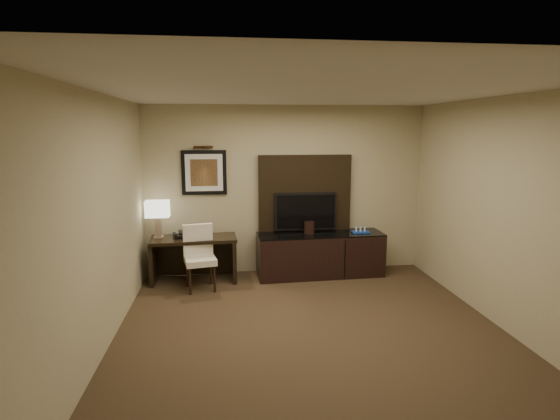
{
  "coord_description": "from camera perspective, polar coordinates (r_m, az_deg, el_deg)",
  "views": [
    {
      "loc": [
        -0.92,
        -4.47,
        2.31
      ],
      "look_at": [
        -0.18,
        1.8,
        1.15
      ],
      "focal_mm": 28.0,
      "sensor_mm": 36.0,
      "label": 1
    }
  ],
  "objects": [
    {
      "name": "picture_light",
      "position": [
        6.92,
        -10.0,
        8.11
      ],
      "size": [
        0.04,
        0.04,
        0.3
      ],
      "primitive_type": "cylinder",
      "color": "#3B2113",
      "rests_on": "wall_back"
    },
    {
      "name": "desk",
      "position": [
        6.9,
        -11.12,
        -6.33
      ],
      "size": [
        1.32,
        0.62,
        0.69
      ],
      "primitive_type": "cube",
      "rotation": [
        0.0,
        0.0,
        0.06
      ],
      "color": "black",
      "rests_on": "floor"
    },
    {
      "name": "minibar_tray",
      "position": [
        7.1,
        10.47,
        -2.53
      ],
      "size": [
        0.28,
        0.17,
        0.1
      ],
      "primitive_type": null,
      "rotation": [
        0.0,
        0.0,
        -0.01
      ],
      "color": "#183F9D",
      "rests_on": "credenza"
    },
    {
      "name": "tv",
      "position": [
        7.04,
        3.35,
        -0.17
      ],
      "size": [
        1.0,
        0.08,
        0.6
      ],
      "primitive_type": "cube",
      "color": "black",
      "rests_on": "tv_wall_panel"
    },
    {
      "name": "credenza",
      "position": [
        7.05,
        5.26,
        -5.81
      ],
      "size": [
        2.03,
        0.64,
        0.69
      ],
      "primitive_type": "cube",
      "rotation": [
        0.0,
        0.0,
        0.04
      ],
      "color": "black",
      "rests_on": "floor"
    },
    {
      "name": "desk_phone",
      "position": [
        6.82,
        -12.84,
        -3.14
      ],
      "size": [
        0.24,
        0.23,
        0.1
      ],
      "primitive_type": null,
      "rotation": [
        0.0,
        0.0,
        0.25
      ],
      "color": "black",
      "rests_on": "desk"
    },
    {
      "name": "ice_bucket",
      "position": [
        6.93,
        3.84,
        -2.31
      ],
      "size": [
        0.2,
        0.2,
        0.19
      ],
      "primitive_type": "cylinder",
      "rotation": [
        0.0,
        0.0,
        -0.2
      ],
      "color": "black",
      "rests_on": "credenza"
    },
    {
      "name": "artwork",
      "position": [
        6.99,
        -9.88,
        4.84
      ],
      "size": [
        0.7,
        0.04,
        0.7
      ],
      "primitive_type": "cube",
      "color": "black",
      "rests_on": "wall_back"
    },
    {
      "name": "wall_back",
      "position": [
        7.09,
        0.76,
        2.64
      ],
      "size": [
        4.5,
        0.01,
        2.7
      ],
      "primitive_type": "cube",
      "color": "tan",
      "rests_on": "floor"
    },
    {
      "name": "desk_chair",
      "position": [
        6.49,
        -10.38,
        -6.41
      ],
      "size": [
        0.52,
        0.57,
        0.9
      ],
      "primitive_type": null,
      "rotation": [
        0.0,
        0.0,
        0.19
      ],
      "color": "#EDE2C6",
      "rests_on": "floor"
    },
    {
      "name": "table_lamp",
      "position": [
        6.87,
        -15.66,
        -1.25
      ],
      "size": [
        0.35,
        0.22,
        0.55
      ],
      "primitive_type": null,
      "rotation": [
        0.0,
        0.0,
        -0.08
      ],
      "color": "#93795B",
      "rests_on": "desk"
    },
    {
      "name": "book",
      "position": [
        6.76,
        -10.35,
        -2.66
      ],
      "size": [
        0.16,
        0.07,
        0.22
      ],
      "primitive_type": "imported",
      "rotation": [
        0.0,
        0.0,
        0.31
      ],
      "color": "#B5A58E",
      "rests_on": "desk"
    },
    {
      "name": "blue_folder",
      "position": [
        6.78,
        -10.03,
        -3.47
      ],
      "size": [
        0.32,
        0.37,
        0.02
      ],
      "primitive_type": "cube",
      "rotation": [
        0.0,
        0.0,
        0.29
      ],
      "color": "#1951A2",
      "rests_on": "desk"
    },
    {
      "name": "wall_front",
      "position": [
        2.38,
        17.28,
        -13.95
      ],
      "size": [
        4.5,
        0.01,
        2.7
      ],
      "primitive_type": "cube",
      "color": "tan",
      "rests_on": "floor"
    },
    {
      "name": "wall_left",
      "position": [
        4.76,
        -22.83,
        -2.07
      ],
      "size": [
        0.01,
        5.0,
        2.7
      ],
      "primitive_type": "cube",
      "color": "tan",
      "rests_on": "floor"
    },
    {
      "name": "floor",
      "position": [
        5.12,
        4.55,
        -16.53
      ],
      "size": [
        4.5,
        5.0,
        0.01
      ],
      "primitive_type": "cube",
      "color": "#372719",
      "rests_on": "ground"
    },
    {
      "name": "wall_right",
      "position": [
        5.56,
        28.14,
        -0.77
      ],
      "size": [
        0.01,
        5.0,
        2.7
      ],
      "primitive_type": "cube",
      "color": "tan",
      "rests_on": "floor"
    },
    {
      "name": "tv_wall_panel",
      "position": [
        7.09,
        3.23,
        1.97
      ],
      "size": [
        1.5,
        0.12,
        1.3
      ],
      "primitive_type": "cube",
      "color": "black",
      "rests_on": "wall_back"
    },
    {
      "name": "ceiling",
      "position": [
        4.58,
        5.06,
        15.25
      ],
      "size": [
        4.5,
        5.0,
        0.01
      ],
      "primitive_type": "cube",
      "color": "silver",
      "rests_on": "wall_back"
    }
  ]
}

